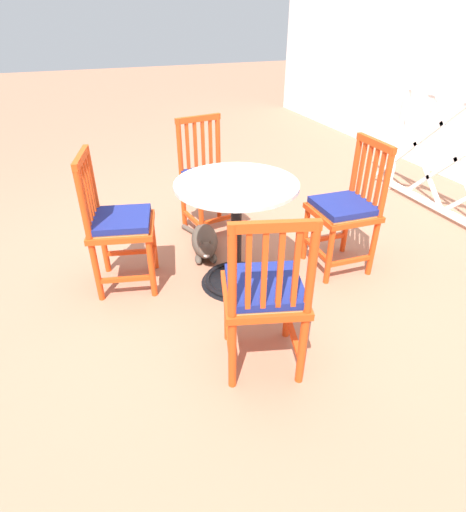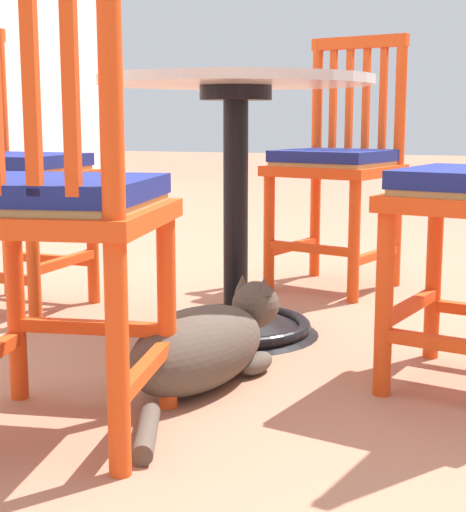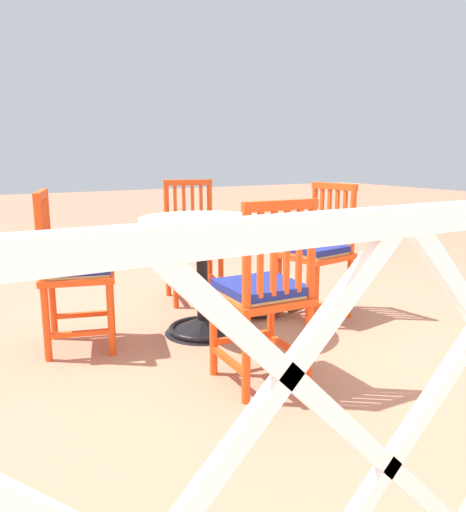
# 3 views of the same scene
# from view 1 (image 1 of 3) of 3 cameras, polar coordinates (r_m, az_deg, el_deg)

# --- Properties ---
(ground_plane) EXTENTS (24.00, 24.00, 0.00)m
(ground_plane) POSITION_cam_1_polar(r_m,az_deg,el_deg) (2.84, -4.74, -3.90)
(ground_plane) COLOR #A36B51
(cafe_table) EXTENTS (0.76, 0.76, 0.73)m
(cafe_table) POSITION_cam_1_polar(r_m,az_deg,el_deg) (2.70, 0.44, 1.32)
(cafe_table) COLOR black
(cafe_table) RESTS_ON ground_plane
(orange_chair_facing_out) EXTENTS (0.46, 0.46, 0.91)m
(orange_chair_facing_out) POSITION_cam_1_polar(r_m,az_deg,el_deg) (3.37, -3.40, 10.60)
(orange_chair_facing_out) COLOR #D64214
(orange_chair_facing_out) RESTS_ON ground_plane
(orange_chair_by_planter) EXTENTS (0.48, 0.48, 0.91)m
(orange_chair_by_planter) POSITION_cam_1_polar(r_m,az_deg,el_deg) (2.72, -15.61, 4.21)
(orange_chair_by_planter) COLOR #D64214
(orange_chair_by_planter) RESTS_ON ground_plane
(orange_chair_tucked_in) EXTENTS (0.49, 0.49, 0.91)m
(orange_chair_tucked_in) POSITION_cam_1_polar(r_m,az_deg,el_deg) (2.00, 4.41, -5.28)
(orange_chair_tucked_in) COLOR #D64214
(orange_chair_tucked_in) RESTS_ON ground_plane
(orange_chair_at_corner) EXTENTS (0.41, 0.41, 0.91)m
(orange_chair_at_corner) POSITION_cam_1_polar(r_m,az_deg,el_deg) (2.93, 15.33, 6.19)
(orange_chair_at_corner) COLOR #D64214
(orange_chair_at_corner) RESTS_ON ground_plane
(tabby_cat) EXTENTS (0.75, 0.30, 0.23)m
(tabby_cat) POSITION_cam_1_polar(r_m,az_deg,el_deg) (3.14, -3.97, 1.88)
(tabby_cat) COLOR #4C4238
(tabby_cat) RESTS_ON ground_plane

